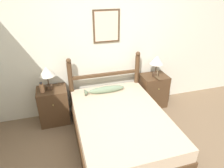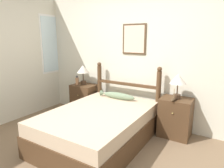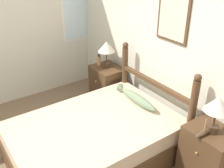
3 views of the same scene
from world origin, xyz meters
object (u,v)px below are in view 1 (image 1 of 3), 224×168
object	(u,v)px
bed	(121,128)
table_lamp_left	(47,73)
fish_pillow	(105,90)
table_lamp_right	(157,61)
nightstand_left	(54,105)
model_boat	(157,77)
nightstand_right	(153,90)
bottle	(42,88)

from	to	relation	value
bed	table_lamp_left	size ratio (longest dim) A/B	4.66
fish_pillow	table_lamp_left	bearing A→B (deg)	170.06
table_lamp_left	table_lamp_right	xyz separation A→B (m)	(1.98, -0.03, 0.00)
nightstand_left	model_boat	world-z (taller)	model_boat
nightstand_right	table_lamp_left	size ratio (longest dim) A/B	1.59
table_lamp_right	model_boat	size ratio (longest dim) A/B	1.72
table_lamp_right	model_boat	world-z (taller)	table_lamp_right
bottle	table_lamp_left	bearing A→B (deg)	31.96
nightstand_right	bottle	world-z (taller)	bottle
bed	fish_pillow	world-z (taller)	fish_pillow
bottle	model_boat	size ratio (longest dim) A/B	0.79
nightstand_right	model_boat	size ratio (longest dim) A/B	2.73
model_boat	bed	bearing A→B (deg)	-143.46
nightstand_left	table_lamp_right	distance (m)	2.05
bed	table_lamp_right	distance (m)	1.46
table_lamp_right	nightstand_left	bearing A→B (deg)	179.46
model_boat	fish_pillow	bearing A→B (deg)	-178.72
table_lamp_left	model_boat	world-z (taller)	table_lamp_left
fish_pillow	nightstand_right	bearing A→B (deg)	8.33
table_lamp_right	fish_pillow	distance (m)	1.12
nightstand_right	bottle	size ratio (longest dim) A/B	3.44
bed	table_lamp_right	bearing A→B (deg)	40.01
nightstand_right	table_lamp_left	world-z (taller)	table_lamp_left
nightstand_left	model_boat	distance (m)	1.97
nightstand_right	table_lamp_right	bearing A→B (deg)	-85.00
bed	fish_pillow	bearing A→B (deg)	95.76
bed	fish_pillow	xyz separation A→B (m)	(-0.07, 0.69, 0.33)
nightstand_right	fish_pillow	xyz separation A→B (m)	(-1.04, -0.15, 0.26)
table_lamp_left	fish_pillow	xyz separation A→B (m)	(0.93, -0.16, -0.37)
nightstand_right	table_lamp_right	size ratio (longest dim) A/B	1.59
nightstand_left	bottle	bearing A→B (deg)	-157.11
table_lamp_right	bottle	distance (m)	2.11
bed	model_boat	world-z (taller)	model_boat
table_lamp_left	fish_pillow	bearing A→B (deg)	-9.94
bed	model_boat	size ratio (longest dim) A/B	8.02
bed	nightstand_left	bearing A→B (deg)	139.32
nightstand_left	fish_pillow	distance (m)	0.96
bed	nightstand_left	world-z (taller)	nightstand_left
nightstand_right	table_lamp_left	distance (m)	2.08
table_lamp_left	model_boat	xyz separation A→B (m)	(1.96, -0.14, -0.28)
bed	model_boat	distance (m)	1.26
nightstand_right	model_boat	xyz separation A→B (m)	(-0.02, -0.13, 0.35)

